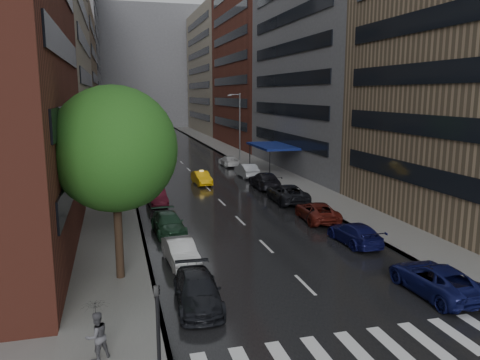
# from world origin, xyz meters

# --- Properties ---
(ground) EXTENTS (220.00, 220.00, 0.00)m
(ground) POSITION_xyz_m (0.00, 0.00, 0.00)
(ground) COLOR gray
(ground) RESTS_ON ground
(road) EXTENTS (14.00, 140.00, 0.01)m
(road) POSITION_xyz_m (0.00, 50.00, 0.01)
(road) COLOR black
(road) RESTS_ON ground
(sidewalk_left) EXTENTS (4.00, 140.00, 0.15)m
(sidewalk_left) POSITION_xyz_m (-9.00, 50.00, 0.07)
(sidewalk_left) COLOR gray
(sidewalk_left) RESTS_ON ground
(sidewalk_right) EXTENTS (4.00, 140.00, 0.15)m
(sidewalk_right) POSITION_xyz_m (9.00, 50.00, 0.07)
(sidewalk_right) COLOR gray
(sidewalk_right) RESTS_ON ground
(crosswalk) EXTENTS (13.15, 2.80, 0.01)m
(crosswalk) POSITION_xyz_m (0.20, -2.00, 0.01)
(crosswalk) COLOR silver
(crosswalk) RESTS_ON ground
(buildings_left) EXTENTS (8.00, 108.00, 38.00)m
(buildings_left) POSITION_xyz_m (-15.00, 58.79, 15.99)
(buildings_left) COLOR maroon
(buildings_left) RESTS_ON ground
(buildings_right) EXTENTS (8.05, 109.10, 36.00)m
(buildings_right) POSITION_xyz_m (15.00, 56.70, 15.03)
(buildings_right) COLOR #937A5B
(buildings_right) RESTS_ON ground
(building_far) EXTENTS (40.00, 14.00, 32.00)m
(building_far) POSITION_xyz_m (0.00, 118.00, 16.00)
(building_far) COLOR slate
(building_far) RESTS_ON ground
(tree_near) EXTENTS (5.98, 5.98, 9.53)m
(tree_near) POSITION_xyz_m (-8.60, 6.98, 6.53)
(tree_near) COLOR #382619
(tree_near) RESTS_ON ground
(tree_mid) EXTENTS (5.01, 5.01, 7.99)m
(tree_mid) POSITION_xyz_m (-8.60, 18.89, 5.47)
(tree_mid) COLOR #382619
(tree_mid) RESTS_ON ground
(tree_far) EXTENTS (4.84, 4.84, 7.72)m
(tree_far) POSITION_xyz_m (-8.60, 32.47, 5.28)
(tree_far) COLOR #382619
(tree_far) RESTS_ON ground
(taxi) EXTENTS (1.65, 4.09, 1.32)m
(taxi) POSITION_xyz_m (-0.18, 30.34, 0.66)
(taxi) COLOR #FEB50D
(taxi) RESTS_ON ground
(parked_cars_left) EXTENTS (2.15, 23.70, 1.35)m
(parked_cars_left) POSITION_xyz_m (-5.40, 11.30, 0.67)
(parked_cars_left) COLOR black
(parked_cars_left) RESTS_ON ground
(parked_cars_right) EXTENTS (2.74, 44.84, 1.57)m
(parked_cars_right) POSITION_xyz_m (5.40, 20.11, 0.72)
(parked_cars_right) COLOR #0F1347
(parked_cars_right) RESTS_ON ground
(ped_black_umbrella) EXTENTS (1.04, 0.98, 2.09)m
(ped_black_umbrella) POSITION_xyz_m (-9.48, -0.32, 1.38)
(ped_black_umbrella) COLOR #525156
(ped_black_umbrella) RESTS_ON sidewalk_left
(traffic_light) EXTENTS (0.18, 0.15, 3.45)m
(traffic_light) POSITION_xyz_m (-7.60, -2.71, 2.23)
(traffic_light) COLOR black
(traffic_light) RESTS_ON sidewalk_left
(street_lamp_left) EXTENTS (1.74, 0.22, 9.00)m
(street_lamp_left) POSITION_xyz_m (-7.72, 30.00, 4.89)
(street_lamp_left) COLOR gray
(street_lamp_left) RESTS_ON sidewalk_left
(street_lamp_right) EXTENTS (1.74, 0.22, 9.00)m
(street_lamp_right) POSITION_xyz_m (7.72, 45.00, 4.89)
(street_lamp_right) COLOR gray
(street_lamp_right) RESTS_ON sidewalk_right
(awning) EXTENTS (4.00, 8.00, 3.12)m
(awning) POSITION_xyz_m (8.98, 35.00, 3.13)
(awning) COLOR navy
(awning) RESTS_ON sidewalk_right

